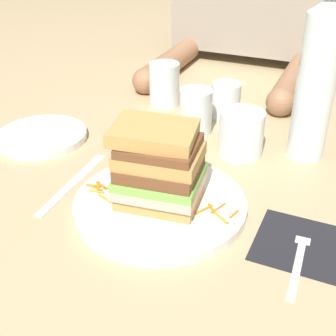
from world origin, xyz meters
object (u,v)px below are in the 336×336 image
object	(u,v)px
napkin_dark	(302,244)
sandwich	(159,166)
side_plate	(42,136)
water_bottle	(317,80)
knife	(71,184)
empty_tumbler_0	(225,101)
empty_tumbler_2	(196,112)
juice_glass	(241,135)
fork	(300,253)
main_plate	(160,204)
empty_tumbler_1	(164,84)

from	to	relation	value
napkin_dark	sandwich	bearing A→B (deg)	179.84
side_plate	water_bottle	bearing A→B (deg)	16.32
knife	empty_tumbler_0	distance (m)	0.39
water_bottle	empty_tumbler_2	world-z (taller)	water_bottle
sandwich	napkin_dark	bearing A→B (deg)	-0.16
napkin_dark	side_plate	bearing A→B (deg)	167.11
water_bottle	knife	bearing A→B (deg)	-142.44
juice_glass	empty_tumbler_0	world-z (taller)	juice_glass
water_bottle	side_plate	world-z (taller)	water_bottle
juice_glass	empty_tumbler_2	world-z (taller)	empty_tumbler_2
fork	sandwich	bearing A→B (deg)	173.90
empty_tumbler_2	knife	bearing A→B (deg)	-113.98
main_plate	knife	size ratio (longest dim) A/B	1.30
water_bottle	fork	bearing A→B (deg)	-81.88
juice_glass	water_bottle	distance (m)	0.16
main_plate	side_plate	world-z (taller)	main_plate
juice_glass	side_plate	world-z (taller)	juice_glass
sandwich	fork	xyz separation A→B (m)	(0.21, -0.02, -0.07)
sandwich	empty_tumbler_1	world-z (taller)	sandwich
napkin_dark	fork	distance (m)	0.02
main_plate	fork	bearing A→B (deg)	-5.95
empty_tumbler_1	knife	bearing A→B (deg)	-90.68
empty_tumbler_0	juice_glass	bearing A→B (deg)	-62.50
main_plate	empty_tumbler_2	bearing A→B (deg)	99.28
juice_glass	empty_tumbler_2	size ratio (longest dim) A/B	0.92
fork	empty_tumbler_0	xyz separation A→B (m)	(-0.22, 0.38, 0.03)
napkin_dark	empty_tumbler_0	distance (m)	0.42
main_plate	side_plate	bearing A→B (deg)	158.80
main_plate	water_bottle	world-z (taller)	water_bottle
juice_glass	empty_tumbler_2	xyz separation A→B (m)	(-0.11, 0.05, 0.01)
fork	knife	bearing A→B (deg)	176.42
sandwich	empty_tumbler_0	distance (m)	0.36
fork	empty_tumbler_2	distance (m)	0.39
empty_tumbler_0	empty_tumbler_1	distance (m)	0.15
empty_tumbler_0	napkin_dark	bearing A→B (deg)	-58.05
knife	empty_tumbler_2	xyz separation A→B (m)	(0.12, 0.27, 0.04)
water_bottle	side_plate	distance (m)	0.52
napkin_dark	water_bottle	bearing A→B (deg)	98.62
knife	empty_tumbler_1	distance (m)	0.37
juice_glass	main_plate	bearing A→B (deg)	-106.00
empty_tumbler_2	side_plate	bearing A→B (deg)	-150.49
main_plate	empty_tumbler_2	distance (m)	0.27
juice_glass	empty_tumbler_1	size ratio (longest dim) A/B	0.86
sandwich	empty_tumbler_1	size ratio (longest dim) A/B	1.44
main_plate	empty_tumbler_2	size ratio (longest dim) A/B	2.92
sandwich	empty_tumbler_1	bearing A→B (deg)	112.80
empty_tumbler_2	side_plate	world-z (taller)	empty_tumbler_2
fork	empty_tumbler_2	bearing A→B (deg)	131.60
main_plate	empty_tumbler_1	world-z (taller)	empty_tumbler_1
knife	juice_glass	bearing A→B (deg)	43.94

